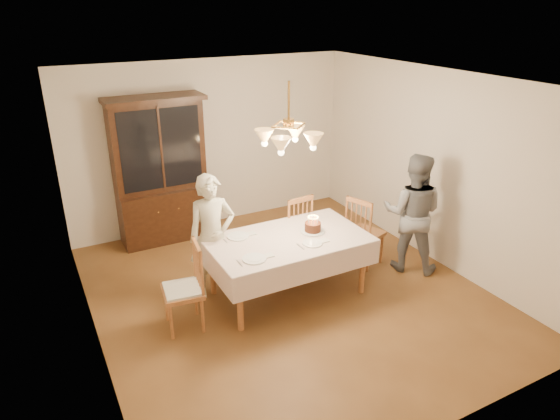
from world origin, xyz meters
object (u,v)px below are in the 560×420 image
china_hutch (160,173)px  birthday_cake (313,228)px  dining_table (288,244)px  elderly_woman (212,237)px  chair_far_side (292,231)px

china_hutch → birthday_cake: china_hutch is taller
china_hutch → birthday_cake: 2.57m
dining_table → elderly_woman: elderly_woman is taller
dining_table → elderly_woman: 0.91m
china_hutch → elderly_woman: bearing=-87.0°
chair_far_side → elderly_woman: 1.34m
chair_far_side → elderly_woman: elderly_woman is taller
dining_table → china_hutch: 2.45m
elderly_woman → birthday_cake: (1.15, -0.41, 0.04)m
china_hutch → dining_table: bearing=-68.4°
dining_table → birthday_cake: 0.38m
china_hutch → birthday_cake: size_ratio=7.20×
chair_far_side → elderly_woman: size_ratio=0.65×
chair_far_side → elderly_woman: (-1.27, -0.30, 0.33)m
birthday_cake → elderly_woman: bearing=160.4°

